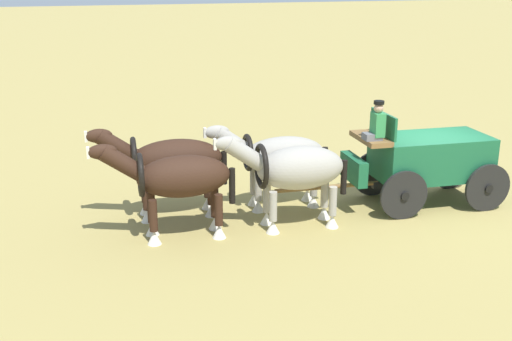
{
  "coord_description": "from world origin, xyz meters",
  "views": [
    {
      "loc": [
        9.07,
        12.16,
        5.47
      ],
      "look_at": [
        4.42,
        -0.45,
        1.2
      ],
      "focal_mm": 43.31,
      "sensor_mm": 36.0,
      "label": 1
    }
  ],
  "objects_px": {
    "draft_horse_lead_near": "(177,179)",
    "show_wagon": "(425,159)",
    "draft_horse_lead_off": "(170,161)",
    "draft_horse_rear_off": "(278,157)",
    "draft_horse_rear_near": "(295,170)"
  },
  "relations": [
    {
      "from": "show_wagon",
      "to": "draft_horse_lead_off",
      "type": "distance_m",
      "value": 6.2
    },
    {
      "from": "draft_horse_rear_near",
      "to": "draft_horse_lead_off",
      "type": "bearing_deg",
      "value": -33.04
    },
    {
      "from": "draft_horse_lead_near",
      "to": "show_wagon",
      "type": "bearing_deg",
      "value": 179.43
    },
    {
      "from": "show_wagon",
      "to": "draft_horse_lead_near",
      "type": "distance_m",
      "value": 6.21
    },
    {
      "from": "show_wagon",
      "to": "draft_horse_rear_off",
      "type": "distance_m",
      "value": 3.64
    },
    {
      "from": "show_wagon",
      "to": "draft_horse_rear_near",
      "type": "height_order",
      "value": "show_wagon"
    },
    {
      "from": "show_wagon",
      "to": "draft_horse_lead_off",
      "type": "xyz_separation_m",
      "value": [
        6.05,
        -1.35,
        0.18
      ]
    },
    {
      "from": "draft_horse_lead_near",
      "to": "draft_horse_lead_off",
      "type": "height_order",
      "value": "draft_horse_lead_off"
    },
    {
      "from": "draft_horse_lead_near",
      "to": "draft_horse_rear_off",
      "type": "bearing_deg",
      "value": -159.89
    },
    {
      "from": "show_wagon",
      "to": "draft_horse_lead_off",
      "type": "bearing_deg",
      "value": -12.6
    },
    {
      "from": "draft_horse_rear_off",
      "to": "draft_horse_lead_near",
      "type": "bearing_deg",
      "value": 20.11
    },
    {
      "from": "show_wagon",
      "to": "draft_horse_lead_near",
      "type": "relative_size",
      "value": 1.88
    },
    {
      "from": "show_wagon",
      "to": "draft_horse_rear_off",
      "type": "height_order",
      "value": "show_wagon"
    },
    {
      "from": "draft_horse_lead_near",
      "to": "draft_horse_lead_off",
      "type": "distance_m",
      "value": 1.3
    },
    {
      "from": "draft_horse_rear_near",
      "to": "draft_horse_rear_off",
      "type": "height_order",
      "value": "draft_horse_rear_near"
    }
  ]
}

